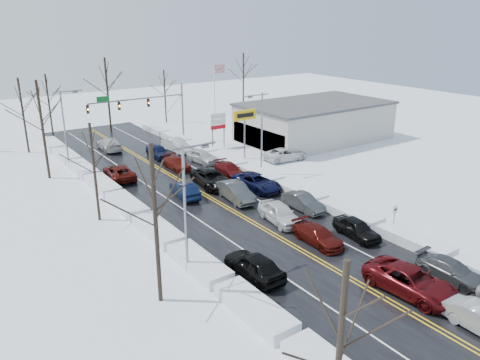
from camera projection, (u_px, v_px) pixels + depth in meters
ground at (253, 223)px, 39.71m from camera, size 160.00×160.00×0.00m
road_surface at (239, 215)px, 41.26m from camera, size 14.00×84.00×0.01m
snow_bank_left at (161, 237)px, 37.16m from camera, size 1.95×72.00×0.80m
snow_bank_right at (304, 197)px, 45.36m from camera, size 1.95×72.00×0.80m
traffic_signal_mast at (148, 106)px, 61.43m from camera, size 13.28×0.39×8.00m
tires_plus_sign at (245, 118)px, 56.11m from camera, size 3.20×0.34×6.00m
used_vehicles_sign at (218, 123)px, 61.32m from camera, size 2.20×0.22×4.65m
speed_limit_sign at (395, 214)px, 37.41m from camera, size 0.55×0.09×2.35m
flagpole at (216, 93)px, 69.17m from camera, size 1.87×1.20×10.00m
dealership_building at (314, 121)px, 65.71m from camera, size 20.40×12.40×5.30m
streetlight_ne at (260, 127)px, 50.18m from camera, size 3.20×0.25×9.00m
streetlight_sw at (188, 199)px, 30.38m from camera, size 3.20×0.25×9.00m
streetlight_nw at (66, 123)px, 52.06m from camera, size 3.20×0.25×9.00m
tree_left_a at (341, 329)px, 16.21m from camera, size 3.60×3.60×9.00m
tree_left_b at (154, 195)px, 26.55m from camera, size 4.00×4.00×10.00m
tree_left_c at (93, 154)px, 38.27m from camera, size 3.40×3.40×8.50m
tree_left_d at (40, 111)px, 48.27m from camera, size 4.20×4.20×10.50m
tree_left_e at (21, 101)px, 58.01m from camera, size 3.80×3.80×9.50m
tree_far_b at (48, 93)px, 66.14m from camera, size 3.60×3.60×9.00m
tree_far_c at (107, 81)px, 68.44m from camera, size 4.40×4.40×11.00m
tree_far_d at (165, 86)px, 75.58m from camera, size 3.40×3.40×8.50m
tree_far_e at (243, 71)px, 84.15m from camera, size 4.20×4.20×10.50m
queued_car_2 at (410, 293)px, 29.61m from camera, size 3.21×6.24×1.69m
queued_car_3 at (318, 243)px, 36.10m from camera, size 2.10×4.76×1.36m
queued_car_4 at (279, 222)px, 39.82m from camera, size 2.64×5.14×1.67m
queued_car_5 at (236, 200)px, 44.59m from camera, size 2.31×5.31×1.70m
queued_car_6 at (212, 186)px, 48.37m from camera, size 3.48×6.26×1.66m
queued_car_7 at (177, 169)px, 53.66m from camera, size 2.07×4.76×1.36m
queued_car_8 at (159, 157)px, 58.07m from camera, size 1.96×4.64×1.57m
queued_car_11 at (450, 280)px, 31.10m from camera, size 2.04×4.77×1.37m
queued_car_12 at (356, 237)px, 37.14m from camera, size 2.21×4.54×1.49m
queued_car_13 at (303, 210)px, 42.36m from camera, size 1.58×4.51×1.49m
queued_car_14 at (257, 189)px, 47.34m from camera, size 3.12×5.87×1.57m
queued_car_15 at (230, 176)px, 51.40m from camera, size 2.36×4.95×1.39m
queued_car_16 at (203, 163)px, 55.96m from camera, size 2.41×4.80×1.57m
queued_car_17 at (177, 151)px, 60.67m from camera, size 2.18×5.21×1.67m
oncoming_car_0 at (185, 197)px, 45.35m from camera, size 2.20×4.80×1.53m
oncoming_car_1 at (120, 179)px, 50.32m from camera, size 3.21×5.85×1.55m
oncoming_car_2 at (110, 150)px, 61.35m from camera, size 2.56×5.68×1.61m
oncoming_car_3 at (254, 276)px, 31.50m from camera, size 2.18×5.06×1.70m
parked_car_0 at (285, 160)px, 56.98m from camera, size 5.76×3.18×1.53m
parked_car_1 at (283, 149)px, 61.90m from camera, size 2.02×4.62×1.32m
parked_car_2 at (252, 145)px, 63.83m from camera, size 1.96×4.80×1.63m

